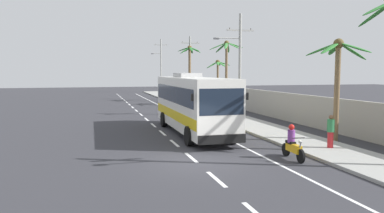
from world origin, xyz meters
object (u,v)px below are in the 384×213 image
at_px(pedestrian_near_kerb, 331,131).
at_px(palm_nearest, 218,70).
at_px(palm_second, 338,68).
at_px(palm_farthest, 227,58).
at_px(motorcycle_trailing, 186,107).
at_px(utility_pole_distant, 161,64).
at_px(palm_third, 190,63).
at_px(motorcycle_beside_bus, 293,145).
at_px(utility_pole_mid, 239,61).
at_px(coach_bus_foreground, 192,102).
at_px(pedestrian_midwalk, 229,104).
at_px(utility_pole_far, 190,67).

bearing_deg(pedestrian_near_kerb, palm_nearest, 73.23).
height_order(palm_second, palm_farthest, palm_farthest).
xyz_separation_m(motorcycle_trailing, utility_pole_distant, (4.37, 36.00, 4.61)).
bearing_deg(palm_farthest, utility_pole_distant, 95.00).
xyz_separation_m(motorcycle_trailing, palm_third, (4.14, 14.32, 4.36)).
distance_m(motorcycle_beside_bus, palm_second, 6.49).
bearing_deg(utility_pole_mid, coach_bus_foreground, -128.76).
xyz_separation_m(coach_bus_foreground, palm_third, (6.26, 24.13, 3.05)).
relative_size(pedestrian_near_kerb, pedestrian_midwalk, 0.95).
xyz_separation_m(motorcycle_beside_bus, pedestrian_near_kerb, (2.75, 1.11, 0.35)).
distance_m(utility_pole_far, palm_third, 2.91).
height_order(pedestrian_midwalk, palm_farthest, palm_farthest).
bearing_deg(motorcycle_trailing, palm_farthest, 49.35).
relative_size(coach_bus_foreground, palm_nearest, 2.03).
bearing_deg(pedestrian_near_kerb, utility_pole_mid, 76.64).
bearing_deg(coach_bus_foreground, palm_third, 75.45).
distance_m(pedestrian_midwalk, utility_pole_mid, 3.86).
height_order(pedestrian_midwalk, utility_pole_mid, utility_pole_mid).
relative_size(pedestrian_near_kerb, utility_pole_mid, 0.18).
bearing_deg(coach_bus_foreground, motorcycle_beside_bus, -72.53).
relative_size(motorcycle_beside_bus, palm_nearest, 0.37).
relative_size(motorcycle_beside_bus, utility_pole_distant, 0.20).
relative_size(palm_third, palm_farthest, 0.98).
bearing_deg(pedestrian_near_kerb, palm_third, 79.37).
height_order(palm_nearest, palm_second, palm_second).
height_order(motorcycle_beside_bus, utility_pole_distant, utility_pole_distant).
xyz_separation_m(pedestrian_near_kerb, utility_pole_far, (1.85, 33.60, 3.58)).
bearing_deg(pedestrian_midwalk, palm_second, 174.99).
xyz_separation_m(coach_bus_foreground, utility_pole_mid, (6.41, 7.99, 2.79)).
distance_m(palm_second, palm_third, 28.83).
relative_size(motorcycle_beside_bus, palm_second, 0.35).
height_order(coach_bus_foreground, palm_farthest, palm_farthest).
bearing_deg(palm_third, pedestrian_near_kerb, -91.97).
relative_size(motorcycle_beside_bus, pedestrian_midwalk, 1.15).
height_order(motorcycle_beside_bus, pedestrian_near_kerb, pedestrian_near_kerb).
bearing_deg(pedestrian_midwalk, pedestrian_near_kerb, 166.87).
xyz_separation_m(coach_bus_foreground, utility_pole_distant, (6.49, 45.82, 3.30)).
height_order(motorcycle_beside_bus, motorcycle_trailing, motorcycle_trailing).
distance_m(coach_bus_foreground, palm_second, 8.66).
height_order(palm_nearest, palm_third, palm_third).
distance_m(coach_bus_foreground, utility_pole_far, 27.93).
height_order(utility_pole_far, palm_third, utility_pole_far).
xyz_separation_m(palm_second, palm_third, (-0.73, 28.80, 0.96)).
height_order(motorcycle_trailing, utility_pole_distant, utility_pole_distant).
distance_m(motorcycle_beside_bus, palm_third, 32.47).
relative_size(coach_bus_foreground, motorcycle_beside_bus, 5.54).
relative_size(motorcycle_trailing, pedestrian_midwalk, 1.15).
distance_m(utility_pole_mid, palm_third, 16.15).
distance_m(coach_bus_foreground, motorcycle_trailing, 10.13).
bearing_deg(palm_nearest, utility_pole_far, 112.44).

